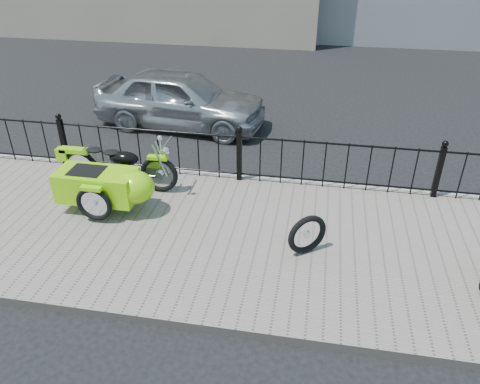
# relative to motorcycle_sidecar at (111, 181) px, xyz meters

# --- Properties ---
(ground) EXTENTS (120.00, 120.00, 0.00)m
(ground) POSITION_rel_motorcycle_sidecar_xyz_m (1.94, 0.00, -0.59)
(ground) COLOR black
(ground) RESTS_ON ground
(sidewalk) EXTENTS (30.00, 3.80, 0.12)m
(sidewalk) POSITION_rel_motorcycle_sidecar_xyz_m (1.94, -0.50, -0.53)
(sidewalk) COLOR gray
(sidewalk) RESTS_ON ground
(curb) EXTENTS (30.00, 0.10, 0.12)m
(curb) POSITION_rel_motorcycle_sidecar_xyz_m (1.94, 1.44, -0.53)
(curb) COLOR gray
(curb) RESTS_ON ground
(iron_fence) EXTENTS (14.11, 0.11, 1.08)m
(iron_fence) POSITION_rel_motorcycle_sidecar_xyz_m (1.94, 1.30, -0.01)
(iron_fence) COLOR black
(iron_fence) RESTS_ON sidewalk
(motorcycle_sidecar) EXTENTS (2.28, 1.48, 0.98)m
(motorcycle_sidecar) POSITION_rel_motorcycle_sidecar_xyz_m (0.00, 0.00, 0.00)
(motorcycle_sidecar) COLOR black
(motorcycle_sidecar) RESTS_ON sidewalk
(spare_tire) EXTENTS (0.57, 0.44, 0.63)m
(spare_tire) POSITION_rel_motorcycle_sidecar_xyz_m (3.31, -0.72, -0.16)
(spare_tire) COLOR black
(spare_tire) RESTS_ON sidewalk
(sedan_car) EXTENTS (4.20, 2.03, 1.38)m
(sedan_car) POSITION_rel_motorcycle_sidecar_xyz_m (0.04, 3.93, 0.10)
(sedan_car) COLOR #ACAEB3
(sedan_car) RESTS_ON ground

